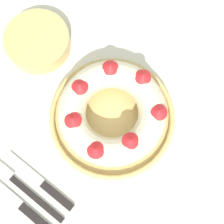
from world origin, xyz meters
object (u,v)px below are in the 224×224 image
at_px(fork, 21,186).
at_px(side_bowl, 38,42).
at_px(serving_dish, 112,117).
at_px(serving_knife, 22,207).
at_px(cake_knife, 44,185).
at_px(bundt_cake, 112,112).

xyz_separation_m(fork, side_bowl, (0.28, 0.19, 0.02)).
relative_size(fork, side_bowl, 1.33).
distance_m(serving_dish, serving_knife, 0.28).
distance_m(cake_knife, side_bowl, 0.34).
bearing_deg(bundt_cake, serving_knife, 173.24).
bearing_deg(cake_knife, fork, 124.78).
distance_m(bundt_cake, serving_knife, 0.28).
relative_size(bundt_cake, serving_knife, 1.00).
xyz_separation_m(serving_dish, serving_knife, (-0.27, 0.03, -0.01)).
height_order(bundt_cake, fork, bundt_cake).
bearing_deg(bundt_cake, cake_knife, 172.60).
bearing_deg(side_bowl, serving_dish, -98.45).
height_order(serving_knife, cake_knife, same).
xyz_separation_m(fork, serving_knife, (-0.03, -0.03, 0.00)).
bearing_deg(side_bowl, serving_knife, -144.29).
bearing_deg(side_bowl, cake_knife, -137.30).
bearing_deg(serving_dish, bundt_cake, -3.71).
height_order(fork, side_bowl, side_bowl).
xyz_separation_m(bundt_cake, serving_knife, (-0.27, 0.03, -0.06)).
bearing_deg(serving_knife, fork, 41.73).
bearing_deg(serving_dish, serving_knife, 173.24).
bearing_deg(bundt_cake, fork, 165.08).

